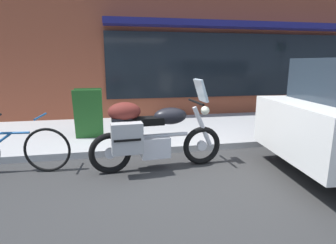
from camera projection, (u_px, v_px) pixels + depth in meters
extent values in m
plane|color=#303030|center=(178.00, 175.00, 4.06)|extent=(80.00, 80.00, 0.00)
cube|color=black|center=(326.00, 65.00, 8.61)|extent=(13.62, 0.06, 1.80)
cube|color=navy|center=(336.00, 28.00, 8.16)|extent=(13.62, 0.60, 0.16)
torus|color=black|center=(202.00, 146.00, 4.45)|extent=(0.64, 0.13, 0.63)
cylinder|color=silver|center=(202.00, 146.00, 4.45)|extent=(0.16, 0.07, 0.16)
torus|color=black|center=(110.00, 153.00, 4.08)|extent=(0.64, 0.13, 0.63)
cylinder|color=silver|center=(110.00, 153.00, 4.08)|extent=(0.16, 0.07, 0.16)
cube|color=silver|center=(155.00, 146.00, 4.24)|extent=(0.46, 0.33, 0.32)
cylinder|color=silver|center=(158.00, 136.00, 4.21)|extent=(0.95, 0.12, 0.06)
ellipsoid|color=black|center=(170.00, 116.00, 4.20)|extent=(0.54, 0.31, 0.26)
cube|color=black|center=(144.00, 121.00, 4.11)|extent=(0.61, 0.28, 0.11)
cube|color=black|center=(121.00, 124.00, 4.03)|extent=(0.29, 0.24, 0.18)
cylinder|color=silver|center=(202.00, 127.00, 4.38)|extent=(0.35, 0.09, 0.67)
cylinder|color=black|center=(196.00, 102.00, 4.26)|extent=(0.08, 0.62, 0.04)
cube|color=silver|center=(201.00, 90.00, 4.24)|extent=(0.17, 0.33, 0.35)
sphere|color=#EAEACC|center=(205.00, 110.00, 4.33)|extent=(0.14, 0.14, 0.14)
cube|color=#A7A7A7|center=(127.00, 138.00, 3.85)|extent=(0.45, 0.23, 0.44)
cube|color=black|center=(128.00, 140.00, 3.74)|extent=(0.37, 0.04, 0.03)
ellipsoid|color=#591E19|center=(124.00, 112.00, 4.00)|extent=(0.50, 0.35, 0.28)
torus|color=black|center=(47.00, 150.00, 4.13)|extent=(0.69, 0.11, 0.69)
cylinder|color=#1E5999|center=(10.00, 133.00, 4.02)|extent=(0.56, 0.09, 0.04)
cylinder|color=#1E5999|center=(40.00, 116.00, 4.01)|extent=(0.07, 0.48, 0.03)
cylinder|color=black|center=(296.00, 138.00, 4.83)|extent=(0.68, 0.28, 0.66)
cube|color=#1E511E|center=(88.00, 115.00, 5.43)|extent=(0.55, 0.20, 1.00)
cube|color=#1E511E|center=(89.00, 113.00, 5.64)|extent=(0.55, 0.20, 1.00)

